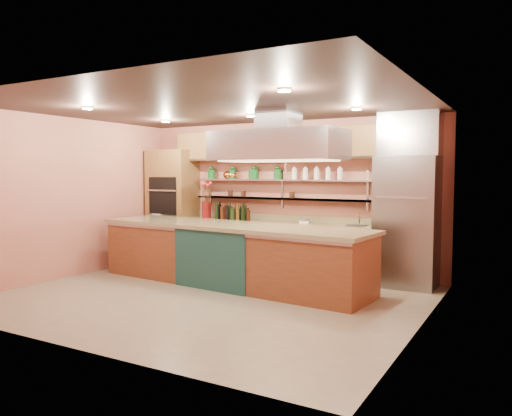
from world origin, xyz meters
The scene contains 21 objects.
floor centered at (0.00, 0.00, -0.01)m, with size 6.00×5.00×0.02m, color gray.
ceiling centered at (0.00, 0.00, 2.80)m, with size 6.00×5.00×0.02m, color black.
wall_back centered at (0.00, 2.50, 1.40)m, with size 6.00×0.04×2.80m, color #B36654.
wall_front centered at (0.00, -2.50, 1.40)m, with size 6.00×0.04×2.80m, color #B36654.
wall_left centered at (-3.00, 0.00, 1.40)m, with size 0.04×5.00×2.80m, color #B36654.
wall_right centered at (3.00, 0.00, 1.40)m, with size 0.04×5.00×2.80m, color #B36654.
oven_stack centered at (-2.45, 2.18, 1.15)m, with size 0.95×0.64×2.30m, color brown.
refrigerator centered at (2.35, 2.14, 1.05)m, with size 0.95×0.72×2.10m, color slate.
back_counter centered at (-0.05, 2.20, 0.47)m, with size 3.84×0.64×0.93m, color tan.
wall_shelf_lower centered at (-0.05, 2.37, 1.35)m, with size 3.60×0.26×0.03m, color #A3A4AA.
wall_shelf_upper centered at (-0.05, 2.37, 1.70)m, with size 3.60×0.26×0.03m, color #A3A4AA.
upper_cabinets centered at (0.00, 2.32, 2.35)m, with size 4.60×0.36×0.55m, color brown.
range_hood centered at (0.69, 0.86, 2.25)m, with size 2.00×1.00×0.45m, color #A3A4AA.
ceiling_downlights centered at (0.00, 0.20, 2.77)m, with size 4.00×2.80×0.02m, color #FFE5A5.
island centered at (-0.21, 0.86, 0.50)m, with size 4.78×1.04×1.00m, color brown.
flower_vase centered at (-1.58, 2.15, 1.09)m, with size 0.18×0.18×0.32m, color maroon.
oil_bottle_cluster centered at (-0.93, 2.15, 1.07)m, with size 0.84×0.24×0.27m, color black.
kitchen_scale centered at (0.57, 2.15, 0.98)m, with size 0.18×0.13×0.10m, color white.
bar_faucet centered at (1.53, 2.25, 1.03)m, with size 0.03×0.03×0.21m, color white.
copper_kettle centered at (-1.20, 2.37, 1.79)m, with size 0.20×0.20×0.16m, color #D16930.
green_canister centered at (-0.64, 2.37, 1.81)m, with size 0.15×0.15×0.19m, color #0E4419.
Camera 1 is at (4.16, -5.99, 1.83)m, focal length 35.00 mm.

